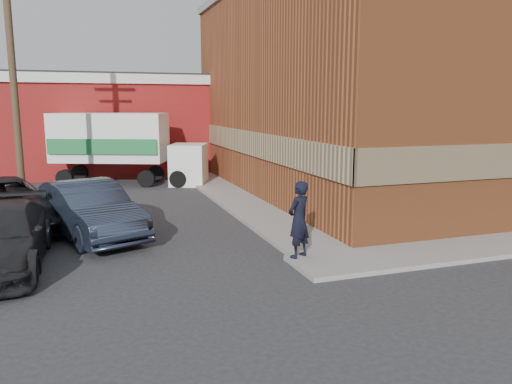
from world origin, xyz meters
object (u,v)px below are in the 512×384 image
object	(u,v)px
suv_a	(3,205)
utility_pole	(13,81)
man	(299,220)
brick_building	(392,88)
sedan	(89,210)
warehouse	(69,124)
box_truck	(124,144)

from	to	relation	value
suv_a	utility_pole	bearing A→B (deg)	64.92
utility_pole	man	xyz separation A→B (m)	(7.30, -9.25, -3.66)
brick_building	sedan	distance (m)	15.07
warehouse	box_truck	world-z (taller)	warehouse
brick_building	sedan	world-z (taller)	brick_building
brick_building	box_truck	bearing A→B (deg)	156.96
utility_pole	brick_building	bearing A→B (deg)	-0.02
utility_pole	suv_a	distance (m)	5.14
warehouse	brick_building	bearing A→B (deg)	-37.20
man	suv_a	distance (m)	9.58
warehouse	sedan	world-z (taller)	warehouse
brick_building	utility_pole	xyz separation A→B (m)	(-16.00, 0.00, 0.06)
warehouse	suv_a	bearing A→B (deg)	-96.82
brick_building	box_truck	world-z (taller)	brick_building
man	utility_pole	bearing A→B (deg)	-80.81
man	warehouse	bearing A→B (deg)	-103.11
sedan	box_truck	bearing A→B (deg)	59.87
warehouse	utility_pole	size ratio (longest dim) A/B	1.81
man	sedan	bearing A→B (deg)	-69.19
warehouse	sedan	size ratio (longest dim) A/B	3.22
suv_a	box_truck	size ratio (longest dim) A/B	0.79
utility_pole	box_truck	bearing A→B (deg)	50.64
brick_building	sedan	xyz separation A→B (m)	(-13.66, -5.07, -3.85)
brick_building	man	world-z (taller)	brick_building
warehouse	man	world-z (taller)	warehouse
box_truck	suv_a	bearing A→B (deg)	-95.55
man	box_truck	bearing A→B (deg)	-106.60
man	brick_building	bearing A→B (deg)	-162.34
sedan	suv_a	distance (m)	3.10
warehouse	man	distance (m)	21.13
box_truck	sedan	bearing A→B (deg)	-78.13
sedan	suv_a	world-z (taller)	sedan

